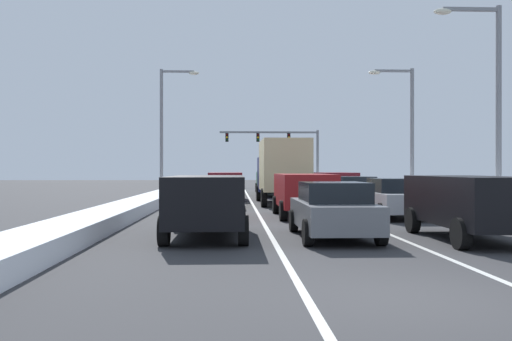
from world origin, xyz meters
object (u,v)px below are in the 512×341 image
Objects in this scene: suv_red_center_lane_second at (304,191)px; street_lamp_right_near at (489,91)px; suv_maroon_right_lane_fourth at (335,183)px; sedan_white_left_lane_third at (221,192)px; street_lamp_right_mid at (406,121)px; sedan_tan_right_lane_fifth at (320,185)px; suv_black_right_lane_nearest at (470,201)px; sedan_tan_left_lane_fifth at (225,185)px; traffic_light_gantry at (283,143)px; sedan_silver_left_lane_second at (212,198)px; suv_green_center_lane_fifth at (270,180)px; sedan_silver_right_lane_second at (394,198)px; suv_black_left_lane_nearest at (207,200)px; sedan_white_right_lane_third at (354,192)px; box_truck_center_lane_third at (282,169)px; suv_maroon_left_lane_fourth at (226,183)px; street_lamp_left_mid at (167,121)px; sedan_gray_center_lane_nearest at (333,210)px; suv_charcoal_center_lane_fourth at (275,182)px.

suv_red_center_lane_second is 0.60× the size of street_lamp_right_near.
suv_maroon_right_lane_fourth is 1.09× the size of sedan_white_left_lane_third.
sedan_tan_right_lane_fifth is at bearing 114.78° from street_lamp_right_mid.
suv_black_right_lane_nearest and suv_red_center_lane_second have the same top height.
traffic_light_gantry is (6.11, 20.99, 3.97)m from sedan_tan_left_lane_fifth.
sedan_silver_left_lane_second is (-3.54, -0.61, -0.25)m from suv_red_center_lane_second.
suv_black_right_lane_nearest is 29.61m from suv_green_center_lane_fifth.
suv_black_left_lane_nearest is at bearing -139.72° from sedan_silver_right_lane_second.
suv_maroon_right_lane_fourth is at bearing 90.31° from sedan_silver_right_lane_second.
sedan_white_right_lane_third and sedan_tan_right_lane_fifth have the same top height.
traffic_light_gantry is at bearing 85.94° from suv_red_center_lane_second.
suv_black_left_lane_nearest is (-6.90, 0.88, 0.00)m from suv_black_right_lane_nearest.
suv_black_right_lane_nearest is at bearing -62.19° from sedan_white_left_lane_third.
sedan_white_right_lane_third is 4.37m from box_truck_center_lane_third.
sedan_silver_left_lane_second is at bearing -119.85° from suv_maroon_right_lane_fourth.
sedan_white_right_lane_third is 0.62× the size of box_truck_center_lane_third.
suv_black_right_lane_nearest is at bearing -83.68° from suv_green_center_lane_fifth.
sedan_silver_left_lane_second is 12.81m from suv_maroon_left_lane_fourth.
street_lamp_right_near reaches higher than sedan_white_left_lane_third.
box_truck_center_lane_third is at bearing -53.72° from suv_maroon_left_lane_fourth.
traffic_light_gantry is 29.28m from street_lamp_right_mid.
street_lamp_right_mid is at bearing 70.15° from sedan_silver_right_lane_second.
suv_green_center_lane_fifth reaches higher than sedan_white_left_lane_third.
box_truck_center_lane_third reaches higher than sedan_tan_right_lane_fifth.
suv_maroon_right_lane_fourth is 4.95m from box_truck_center_lane_third.
street_lamp_left_mid is (-14.40, 16.61, 0.25)m from street_lamp_right_near.
suv_maroon_left_lane_fourth is at bearing 129.24° from street_lamp_right_near.
street_lamp_left_mid reaches higher than sedan_tan_left_lane_fifth.
suv_black_right_lane_nearest is 0.57× the size of street_lamp_left_mid.
sedan_silver_right_lane_second is at bearing -179.83° from street_lamp_right_near.
suv_red_center_lane_second is 0.68× the size of box_truck_center_lane_third.
suv_maroon_left_lane_fourth is (0.26, 18.52, 0.00)m from suv_black_left_lane_nearest.
sedan_white_left_lane_third is 0.41× the size of traffic_light_gantry.
sedan_tan_right_lane_fifth is 0.92× the size of suv_black_left_lane_nearest.
sedan_tan_right_lane_fifth is 8.93m from suv_maroon_left_lane_fourth.
sedan_silver_right_lane_second is 19.68m from sedan_tan_left_lane_fifth.
sedan_silver_right_lane_second is at bearing -89.06° from traffic_light_gantry.
box_truck_center_lane_third is at bearing -109.78° from sedan_tan_right_lane_fifth.
sedan_tan_right_lane_fifth is at bearing 78.99° from suv_red_center_lane_second.
street_lamp_left_mid is (-14.47, 6.09, 0.50)m from street_lamp_right_mid.
sedan_silver_right_lane_second is at bearing -81.88° from suv_green_center_lane_fifth.
sedan_tan_left_lane_fifth is 0.41× the size of traffic_light_gantry.
sedan_silver_left_lane_second is at bearing -135.30° from street_lamp_right_mid.
box_truck_center_lane_third is at bearing 90.82° from suv_red_center_lane_second.
sedan_tan_right_lane_fifth is at bearing -51.17° from suv_green_center_lane_fifth.
sedan_white_right_lane_third is at bearing -38.48° from box_truck_center_lane_third.
sedan_gray_center_lane_nearest is 22.85m from suv_charcoal_center_lane_fourth.
suv_green_center_lane_fifth is at bearing 98.12° from sedan_silver_right_lane_second.
sedan_silver_right_lane_second is 9.26m from box_truck_center_lane_third.
sedan_tan_right_lane_fifth is 0.92× the size of suv_green_center_lane_fifth.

